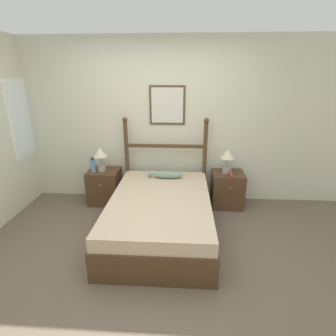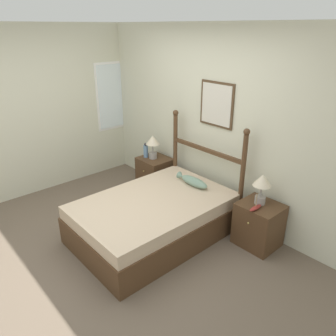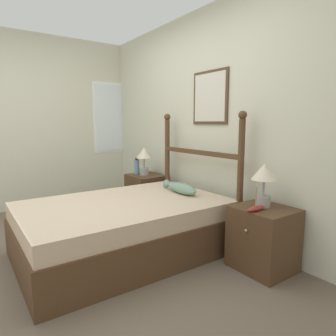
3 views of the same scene
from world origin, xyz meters
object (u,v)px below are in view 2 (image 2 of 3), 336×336
Objects in this scene: table_lamp_right at (262,184)px; bottle at (146,151)px; bed at (154,218)px; nightstand_left at (155,174)px; fish_pillow at (193,181)px; model_boat at (256,208)px; nightstand_right at (259,225)px; table_lamp_left at (153,143)px.

bottle is at bearing -177.66° from table_lamp_right.
nightstand_left is (-0.99, 0.84, 0.02)m from bed.
bottle is at bearing 174.77° from fish_pillow.
bottle is (-1.13, 0.77, 0.41)m from bed.
table_lamp_right is at bearing 107.22° from model_boat.
nightstand_right is 1.45× the size of table_lamp_left.
nightstand_right is 2.15m from bottle.
model_boat reaches higher than fish_pillow.
model_boat is 0.97m from fish_pillow.
table_lamp_left is (-1.01, 0.82, 0.56)m from bed.
nightstand_left is at bearing 180.00° from nightstand_right.
table_lamp_right is 2.09m from bottle.
bottle reaches higher than model_boat.
table_lamp_right is 1.57× the size of bottle.
nightstand_left is at bearing 170.23° from fish_pillow.
table_lamp_right is at bearing 155.88° from nightstand_right.
bottle reaches higher than nightstand_left.
fish_pillow is at bearing -168.32° from table_lamp_right.
fish_pillow is at bearing -5.23° from bottle.
nightstand_right is 2.60× the size of model_boat.
table_lamp_right is at bearing 0.95° from table_lamp_left.
table_lamp_right is at bearing 0.44° from nightstand_left.
nightstand_right is (1.98, 0.00, 0.00)m from nightstand_left.
model_boat is at bearing -1.88° from bottle.
table_lamp_right is at bearing 11.68° from fish_pillow.
table_lamp_left reaches higher than fish_pillow.
fish_pillow is (-0.97, -0.04, -0.00)m from model_boat.
table_lamp_left is at bearing -179.05° from table_lamp_right.
model_boat is (2.13, -0.07, -0.09)m from bottle.
table_lamp_left is at bearing -179.49° from nightstand_right.
nightstand_left is at bearing 27.30° from bottle.
nightstand_right is at bearing -24.12° from table_lamp_right.
bottle is 2.13m from model_boat.
model_boat is at bearing -4.01° from nightstand_left.
model_boat is (0.05, -0.15, -0.24)m from table_lamp_right.
bottle is at bearing -152.70° from nightstand_left.
table_lamp_left is at bearing 140.93° from bed.
nightstand_right is at bearing 96.06° from model_boat.
nightstand_right is at bearing 0.00° from nightstand_left.
bed is at bearing -34.29° from bottle.
fish_pillow is at bearing -177.86° from model_boat.
nightstand_left is 1.45× the size of table_lamp_right.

